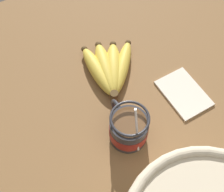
{
  "coord_description": "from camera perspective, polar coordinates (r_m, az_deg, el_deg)",
  "views": [
    {
      "loc": [
        -28.22,
        21.17,
        70.74
      ],
      "look_at": [
        5.93,
        2.52,
        7.31
      ],
      "focal_mm": 50.0,
      "sensor_mm": 36.0,
      "label": 1
    }
  ],
  "objects": [
    {
      "name": "table",
      "position": [
        0.78,
        3.75,
        -4.74
      ],
      "size": [
        110.56,
        110.56,
        3.14
      ],
      "color": "brown",
      "rests_on": "ground"
    },
    {
      "name": "coffee_mug",
      "position": [
        0.71,
        3.01,
        -5.98
      ],
      "size": [
        12.68,
        8.89,
        15.67
      ],
      "color": "#28282D",
      "rests_on": "table"
    },
    {
      "name": "banana_bunch",
      "position": [
        0.82,
        -0.5,
        5.04
      ],
      "size": [
        19.45,
        15.36,
        4.26
      ],
      "color": "#4C381E",
      "rests_on": "table"
    },
    {
      "name": "napkin",
      "position": [
        0.81,
        12.95,
        0.53
      ],
      "size": [
        13.58,
        9.73,
        0.6
      ],
      "color": "beige",
      "rests_on": "table"
    }
  ]
}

